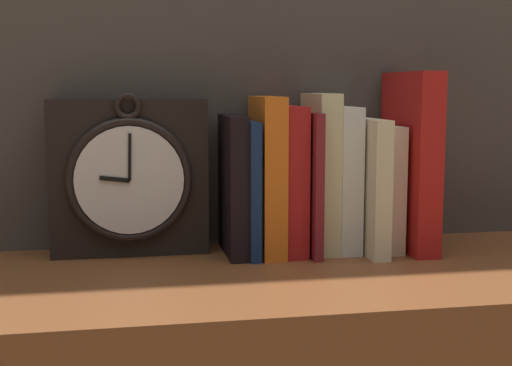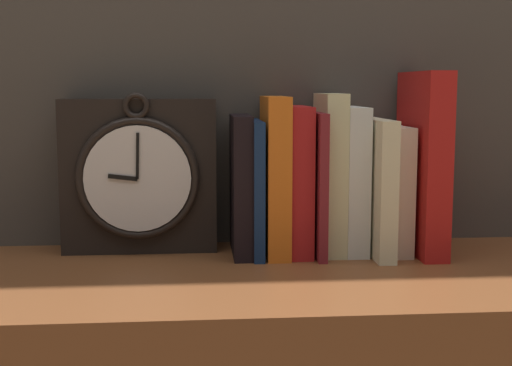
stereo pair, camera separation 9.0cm
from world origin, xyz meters
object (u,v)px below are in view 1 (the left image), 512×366
object	(u,v)px
book_slot6_white	(341,178)
book_slot9_red	(410,161)
book_slot0_black	(233,185)
book_slot5_cream	(320,172)
book_slot3_red	(289,179)
book_slot1_navy	(248,188)
book_slot8_cream	(381,187)
book_slot7_cream	(365,185)
book_slot2_orange	(267,175)
clock	(129,177)
book_slot4_maroon	(307,183)

from	to	relation	value
book_slot6_white	book_slot9_red	bearing A→B (deg)	-9.74
book_slot0_black	book_slot5_cream	xyz separation A→B (m)	(0.13, 0.00, 0.02)
book_slot0_black	book_slot9_red	distance (m)	0.26
book_slot3_red	book_slot6_white	xyz separation A→B (m)	(0.08, 0.00, -0.00)
book_slot1_navy	book_slot8_cream	distance (m)	0.20
book_slot6_white	book_slot7_cream	bearing A→B (deg)	-29.92
book_slot1_navy	book_slot2_orange	size ratio (longest dim) A/B	0.85
book_slot1_navy	book_slot9_red	xyz separation A→B (m)	(0.24, -0.01, 0.03)
book_slot3_red	book_slot7_cream	size ratio (longest dim) A/B	1.09
book_slot7_cream	book_slot9_red	bearing A→B (deg)	0.84
clock	book_slot3_red	size ratio (longest dim) A/B	1.09
book_slot1_navy	book_slot7_cream	xyz separation A→B (m)	(0.17, -0.01, 0.00)
book_slot6_white	clock	bearing A→B (deg)	175.54
book_slot2_orange	book_slot0_black	bearing A→B (deg)	177.52
book_slot0_black	book_slot2_orange	distance (m)	0.05
book_slot0_black	book_slot6_white	distance (m)	0.16
book_slot3_red	book_slot8_cream	xyz separation A→B (m)	(0.14, -0.00, -0.01)
clock	book_slot6_white	xyz separation A→B (m)	(0.31, -0.02, -0.01)
book_slot6_white	book_slot5_cream	bearing A→B (deg)	179.40
book_slot9_red	book_slot6_white	bearing A→B (deg)	170.26
book_slot1_navy	book_slot7_cream	bearing A→B (deg)	-3.88
book_slot4_maroon	book_slot5_cream	bearing A→B (deg)	25.38
book_slot3_red	book_slot6_white	world-z (taller)	book_slot3_red
book_slot3_red	book_slot6_white	bearing A→B (deg)	2.06
clock	book_slot3_red	bearing A→B (deg)	-6.72
book_slot4_maroon	book_slot7_cream	size ratio (longest dim) A/B	1.05
clock	book_slot7_cream	bearing A→B (deg)	-7.10
book_slot1_navy	book_slot4_maroon	bearing A→B (deg)	-2.46
book_slot2_orange	book_slot9_red	world-z (taller)	book_slot9_red
book_slot3_red	book_slot8_cream	world-z (taller)	book_slot3_red
book_slot2_orange	book_slot3_red	distance (m)	0.03
book_slot6_white	book_slot8_cream	size ratio (longest dim) A/B	1.15
book_slot1_navy	book_slot6_white	size ratio (longest dim) A/B	0.91
book_slot7_cream	book_slot0_black	bearing A→B (deg)	175.68
book_slot1_navy	book_slot9_red	bearing A→B (deg)	-2.53
book_slot4_maroon	clock	bearing A→B (deg)	172.29
book_slot5_cream	book_slot7_cream	xyz separation A→B (m)	(0.06, -0.02, -0.02)
book_slot4_maroon	book_slot5_cream	size ratio (longest dim) A/B	0.89
book_slot1_navy	book_slot2_orange	bearing A→B (deg)	1.63
book_slot8_cream	book_slot4_maroon	bearing A→B (deg)	-176.72
book_slot1_navy	book_slot7_cream	distance (m)	0.17
book_slot9_red	book_slot8_cream	bearing A→B (deg)	160.66
book_slot0_black	book_slot2_orange	world-z (taller)	book_slot2_orange
book_slot1_navy	book_slot3_red	world-z (taller)	book_slot3_red
book_slot3_red	book_slot9_red	distance (m)	0.18
clock	book_slot2_orange	size ratio (longest dim) A/B	1.03
book_slot2_orange	book_slot3_red	size ratio (longest dim) A/B	1.07
book_slot9_red	book_slot4_maroon	bearing A→B (deg)	177.43
book_slot6_white	book_slot8_cream	bearing A→B (deg)	-3.40
book_slot4_maroon	book_slot5_cream	world-z (taller)	book_slot5_cream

